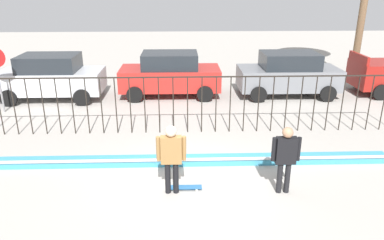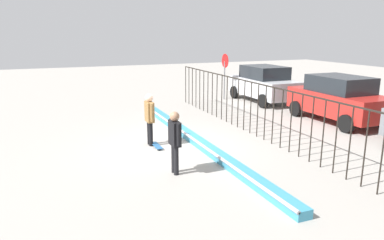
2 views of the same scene
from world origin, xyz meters
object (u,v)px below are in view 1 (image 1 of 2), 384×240
Objects in this scene: parked_car_red at (170,74)px; camera_operator at (286,154)px; parked_car_gray at (288,74)px; skateboarder at (171,154)px; skateboard at (185,187)px; parked_car_silver at (51,77)px.

camera_operator is at bearing -70.65° from parked_car_red.
parked_car_red is at bearing 176.59° from parked_car_gray.
parked_car_gray reaches higher than skateboarder.
skateboard is 9.48m from parked_car_silver.
parked_car_red reaches higher than camera_operator.
parked_car_red is (-2.84, 8.17, -0.03)m from camera_operator.
camera_operator is 8.65m from parked_car_red.
skateboarder is at bearing -123.58° from parked_car_gray.
parked_car_red is at bearing 91.11° from skateboard.
skateboard is 0.19× the size of parked_car_gray.
parked_car_gray is at bearing -100.69° from camera_operator.
skateboard is (0.32, 0.12, -0.97)m from skateboarder.
parked_car_gray reaches higher than skateboard.
camera_operator reaches higher than skateboard.
parked_car_silver and parked_car_gray have the same top height.
parked_car_silver is 1.00× the size of parked_car_gray.
parked_car_gray is (10.17, 0.18, 0.00)m from parked_car_silver.
parked_car_silver and parked_car_red have the same top height.
skateboarder is 0.40× the size of parked_car_gray.
parked_car_silver is (-5.22, 7.76, -0.05)m from skateboarder.
skateboard is 0.19× the size of parked_car_red.
skateboarder is 1.03m from skateboard.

